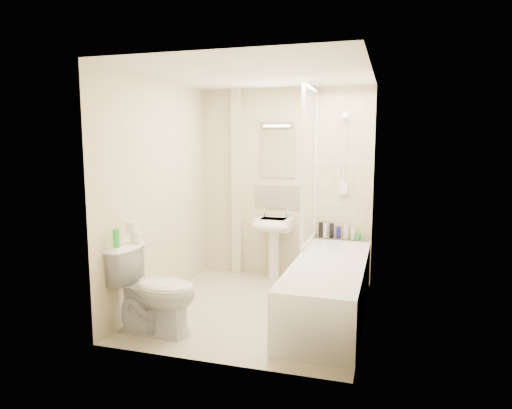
% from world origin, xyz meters
% --- Properties ---
extents(floor, '(2.50, 2.50, 0.00)m').
position_xyz_m(floor, '(0.00, 0.00, 0.00)').
color(floor, beige).
rests_on(floor, ground).
extents(wall_back, '(2.20, 0.02, 2.40)m').
position_xyz_m(wall_back, '(0.00, 1.25, 1.20)').
color(wall_back, beige).
rests_on(wall_back, ground).
extents(wall_left, '(0.02, 2.50, 2.40)m').
position_xyz_m(wall_left, '(-1.10, 0.00, 1.20)').
color(wall_left, beige).
rests_on(wall_left, ground).
extents(wall_right, '(0.02, 2.50, 2.40)m').
position_xyz_m(wall_right, '(1.10, 0.00, 1.20)').
color(wall_right, beige).
rests_on(wall_right, ground).
extents(ceiling, '(2.20, 2.50, 0.02)m').
position_xyz_m(ceiling, '(0.00, 0.00, 2.40)').
color(ceiling, white).
rests_on(ceiling, wall_back).
extents(tile_back, '(0.70, 0.01, 1.75)m').
position_xyz_m(tile_back, '(0.75, 1.24, 1.42)').
color(tile_back, beige).
rests_on(tile_back, wall_back).
extents(tile_right, '(0.01, 2.10, 1.75)m').
position_xyz_m(tile_right, '(1.09, 0.01, 1.42)').
color(tile_right, beige).
rests_on(tile_right, wall_right).
extents(pipe_boxing, '(0.12, 0.12, 2.40)m').
position_xyz_m(pipe_boxing, '(-0.62, 1.19, 1.20)').
color(pipe_boxing, beige).
rests_on(pipe_boxing, ground).
extents(splashback, '(0.60, 0.02, 0.30)m').
position_xyz_m(splashback, '(-0.09, 1.24, 1.03)').
color(splashback, beige).
rests_on(splashback, wall_back).
extents(mirror, '(0.46, 0.01, 0.60)m').
position_xyz_m(mirror, '(-0.09, 1.24, 1.58)').
color(mirror, white).
rests_on(mirror, wall_back).
extents(strip_light, '(0.42, 0.07, 0.07)m').
position_xyz_m(strip_light, '(-0.09, 1.22, 1.95)').
color(strip_light, silver).
rests_on(strip_light, wall_back).
extents(bathtub, '(0.70, 2.10, 0.55)m').
position_xyz_m(bathtub, '(0.75, 0.01, 0.29)').
color(bathtub, white).
rests_on(bathtub, ground).
extents(shower_screen, '(0.04, 0.92, 1.80)m').
position_xyz_m(shower_screen, '(0.40, 0.80, 1.45)').
color(shower_screen, white).
rests_on(shower_screen, bathtub).
extents(shower_fixture, '(0.10, 0.16, 0.99)m').
position_xyz_m(shower_fixture, '(0.75, 1.19, 1.55)').
color(shower_fixture, white).
rests_on(shower_fixture, wall_back).
extents(pedestal_sink, '(0.46, 0.44, 0.89)m').
position_xyz_m(pedestal_sink, '(-0.09, 1.01, 0.62)').
color(pedestal_sink, white).
rests_on(pedestal_sink, ground).
extents(bottle_black_a, '(0.05, 0.05, 0.20)m').
position_xyz_m(bottle_black_a, '(0.49, 1.16, 0.65)').
color(bottle_black_a, black).
rests_on(bottle_black_a, bathtub).
extents(bottle_white_a, '(0.06, 0.06, 0.17)m').
position_xyz_m(bottle_white_a, '(0.54, 1.16, 0.63)').
color(bottle_white_a, silver).
rests_on(bottle_white_a, bathtub).
extents(bottle_black_b, '(0.05, 0.05, 0.19)m').
position_xyz_m(bottle_black_b, '(0.62, 1.16, 0.64)').
color(bottle_black_b, black).
rests_on(bottle_black_b, bathtub).
extents(bottle_blue, '(0.05, 0.05, 0.15)m').
position_xyz_m(bottle_blue, '(0.71, 1.16, 0.62)').
color(bottle_blue, navy).
rests_on(bottle_blue, bathtub).
extents(bottle_cream, '(0.07, 0.07, 0.18)m').
position_xyz_m(bottle_cream, '(0.80, 1.16, 0.64)').
color(bottle_cream, beige).
rests_on(bottle_cream, bathtub).
extents(bottle_white_b, '(0.05, 0.05, 0.14)m').
position_xyz_m(bottle_white_b, '(0.88, 1.16, 0.62)').
color(bottle_white_b, white).
rests_on(bottle_white_b, bathtub).
extents(bottle_green, '(0.06, 0.06, 0.08)m').
position_xyz_m(bottle_green, '(0.95, 1.16, 0.59)').
color(bottle_green, green).
rests_on(bottle_green, bathtub).
extents(toilet, '(0.50, 0.82, 0.81)m').
position_xyz_m(toilet, '(-0.72, -0.85, 0.40)').
color(toilet, white).
rests_on(toilet, ground).
extents(toilet_roll_lower, '(0.10, 0.10, 0.10)m').
position_xyz_m(toilet_roll_lower, '(-0.96, -0.75, 0.86)').
color(toilet_roll_lower, white).
rests_on(toilet_roll_lower, toilet).
extents(toilet_roll_upper, '(0.11, 0.11, 0.11)m').
position_xyz_m(toilet_roll_upper, '(-0.97, -0.78, 0.96)').
color(toilet_roll_upper, white).
rests_on(toilet_roll_upper, toilet_roll_lower).
extents(green_bottle, '(0.06, 0.06, 0.16)m').
position_xyz_m(green_bottle, '(-1.01, -0.98, 0.89)').
color(green_bottle, green).
rests_on(green_bottle, toilet).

